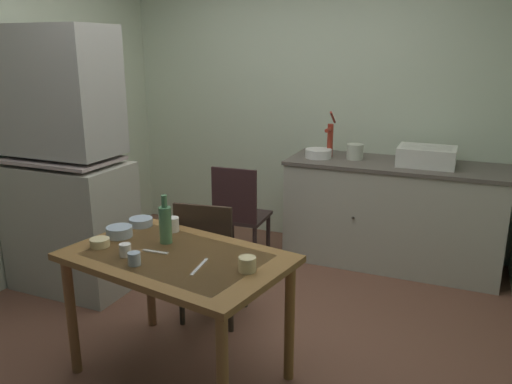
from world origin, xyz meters
name	(u,v)px	position (x,y,z in m)	size (l,w,h in m)	color
ground_plane	(225,325)	(0.00, 0.00, 0.00)	(4.60, 4.60, 0.00)	brown
wall_back	(312,98)	(0.00, 1.85, 1.34)	(3.68, 0.10, 2.68)	beige
hutch_cabinet	(66,172)	(-1.33, 0.09, 0.91)	(0.89, 0.54, 1.94)	#B4B3A2
counter_cabinet	(392,214)	(0.84, 1.48, 0.44)	(1.76, 0.64, 0.88)	#B4B3A2
sink_basin	(427,156)	(1.08, 1.48, 0.96)	(0.44, 0.34, 0.15)	white
hand_pump	(330,137)	(0.27, 1.52, 1.05)	(0.05, 0.27, 0.39)	maroon
mixing_bowl_counter	(318,153)	(0.20, 1.43, 0.92)	(0.23, 0.23, 0.07)	white
stoneware_crock	(355,152)	(0.50, 1.49, 0.94)	(0.14, 0.14, 0.13)	beige
dining_table	(177,271)	(0.01, -0.57, 0.64)	(1.27, 0.92, 0.73)	olive
chair_far_side	(210,257)	(-0.11, 0.03, 0.46)	(0.45, 0.45, 0.85)	#30281E
chair_by_counter	(240,214)	(-0.31, 0.91, 0.46)	(0.42, 0.42, 0.87)	#312322
serving_bowl_wide	(119,232)	(-0.43, -0.47, 0.76)	(0.15, 0.15, 0.06)	#9EB2C6
soup_bowl_small	(141,222)	(-0.43, -0.26, 0.76)	(0.14, 0.14, 0.05)	#9EB2C6
sauce_dish	(100,242)	(-0.44, -0.63, 0.75)	(0.11, 0.11, 0.04)	beige
mug_tall	(247,264)	(0.44, -0.61, 0.77)	(0.09, 0.09, 0.07)	beige
teacup_mint	(173,224)	(-0.20, -0.27, 0.78)	(0.08, 0.08, 0.09)	white
mug_dark	(125,250)	(-0.22, -0.69, 0.77)	(0.06, 0.06, 0.07)	white
teacup_cream	(134,259)	(-0.11, -0.76, 0.77)	(0.06, 0.06, 0.07)	#9EB2C6
glass_bottle	(165,224)	(-0.13, -0.44, 0.84)	(0.07, 0.07, 0.28)	#4C7F56
table_knife	(199,267)	(0.20, -0.66, 0.73)	(0.21, 0.02, 0.01)	silver
teaspoon_near_bowl	(155,252)	(-0.11, -0.58, 0.73)	(0.15, 0.02, 0.01)	beige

